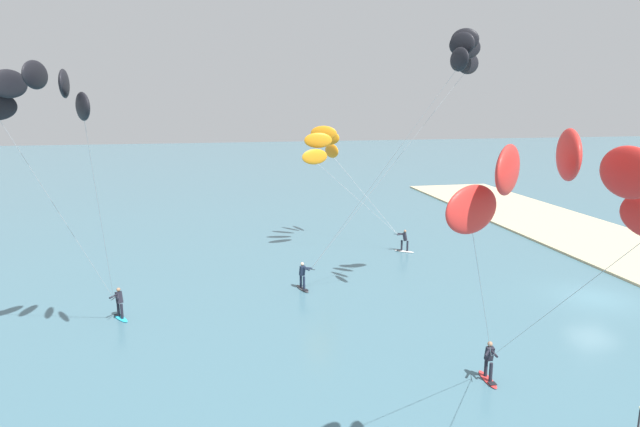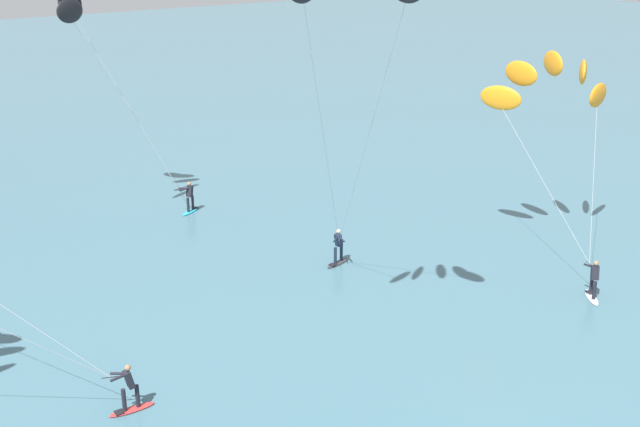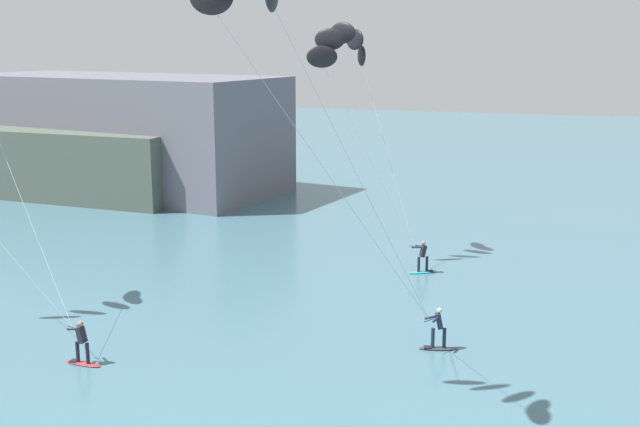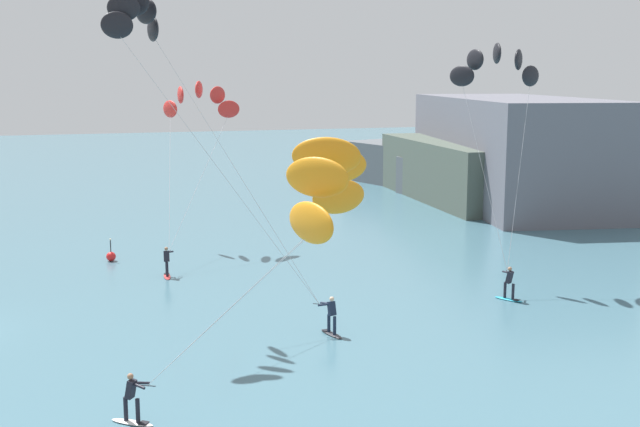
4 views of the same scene
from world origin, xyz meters
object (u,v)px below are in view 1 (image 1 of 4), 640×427
kitesurfer_nearshore (454,65)px  kitesurfer_far_out (327,147)px  kitesurfer_mid_water (560,199)px  kitesurfer_downwind (42,104)px

kitesurfer_nearshore → kitesurfer_far_out: kitesurfer_nearshore is taller
kitesurfer_nearshore → kitesurfer_mid_water: 16.63m
kitesurfer_nearshore → kitesurfer_far_out: size_ratio=1.58×
kitesurfer_nearshore → kitesurfer_far_out: (13.91, 3.45, -5.14)m
kitesurfer_far_out → kitesurfer_downwind: size_ratio=0.73×
kitesurfer_mid_water → kitesurfer_nearshore: bearing=-16.3°
kitesurfer_mid_water → kitesurfer_far_out: size_ratio=1.15×
kitesurfer_far_out → kitesurfer_mid_water: bearing=177.9°
kitesurfer_mid_water → kitesurfer_downwind: size_ratio=0.84×
kitesurfer_far_out → kitesurfer_downwind: kitesurfer_downwind is taller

